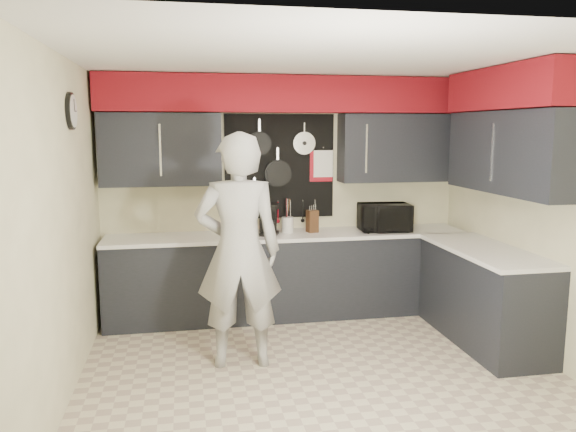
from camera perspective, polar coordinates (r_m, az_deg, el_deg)
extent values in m
plane|color=beige|center=(4.99, 3.27, -15.26)|extent=(4.00, 4.00, 0.00)
cube|color=beige|center=(6.31, -0.41, 2.13)|extent=(4.00, 0.01, 2.60)
cube|color=black|center=(6.02, -12.79, 6.60)|extent=(1.24, 0.32, 0.75)
cube|color=black|center=(6.47, 11.15, 6.80)|extent=(1.34, 0.32, 0.75)
cube|color=maroon|center=(6.10, -0.12, 12.25)|extent=(3.94, 0.36, 0.38)
cube|color=black|center=(6.26, -0.85, 5.07)|extent=(1.22, 0.03, 1.15)
cylinder|color=black|center=(6.17, -2.91, 7.37)|extent=(0.26, 0.04, 0.26)
cylinder|color=black|center=(6.22, -1.06, 4.35)|extent=(0.30, 0.04, 0.30)
cylinder|color=black|center=(6.22, -3.41, 1.46)|extent=(0.27, 0.04, 0.27)
cylinder|color=silver|center=(6.26, 1.66, 7.40)|extent=(0.25, 0.02, 0.25)
cube|color=maroon|center=(6.34, 3.39, 5.05)|extent=(0.26, 0.01, 0.34)
cube|color=white|center=(6.32, 3.61, 5.32)|extent=(0.22, 0.01, 0.30)
cylinder|color=silver|center=(6.23, -4.88, 0.44)|extent=(0.01, 0.01, 0.20)
cylinder|color=silver|center=(6.24, -3.59, 0.47)|extent=(0.01, 0.01, 0.20)
cylinder|color=silver|center=(6.26, -2.30, 0.51)|extent=(0.01, 0.01, 0.20)
cylinder|color=silver|center=(6.28, -1.02, 0.54)|extent=(0.01, 0.01, 0.20)
cylinder|color=silver|center=(6.31, 0.25, 0.57)|extent=(0.01, 0.01, 0.20)
cylinder|color=silver|center=(6.34, 1.51, 0.61)|extent=(0.01, 0.01, 0.20)
cylinder|color=silver|center=(6.37, 2.75, 0.64)|extent=(0.01, 0.01, 0.20)
cube|color=beige|center=(5.45, 24.23, 0.28)|extent=(0.01, 3.50, 2.60)
cube|color=black|center=(5.57, 21.50, 6.04)|extent=(0.32, 1.70, 0.75)
cube|color=maroon|center=(5.56, 21.66, 11.97)|extent=(0.36, 1.70, 0.38)
cube|color=beige|center=(4.57, -21.66, -1.08)|extent=(0.01, 3.50, 2.60)
cylinder|color=black|center=(4.90, -21.19, 9.92)|extent=(0.04, 0.30, 0.30)
cylinder|color=white|center=(4.90, -20.93, 9.93)|extent=(0.01, 0.26, 0.26)
cube|color=black|center=(6.18, 0.09, -6.12)|extent=(3.90, 0.60, 0.88)
cube|color=white|center=(6.07, 0.11, -1.96)|extent=(3.90, 0.63, 0.04)
cube|color=black|center=(5.76, 19.25, -7.77)|extent=(0.60, 1.60, 0.88)
cube|color=white|center=(5.64, 19.36, -3.30)|extent=(0.63, 1.60, 0.04)
cube|color=black|center=(6.05, 0.55, -10.32)|extent=(3.90, 0.06, 0.10)
imported|color=black|center=(6.28, 9.77, -0.14)|extent=(0.57, 0.41, 0.30)
cube|color=#371F11|center=(6.12, 2.48, -0.53)|extent=(0.13, 0.13, 0.24)
cylinder|color=silver|center=(6.10, -0.05, -0.90)|extent=(0.13, 0.13, 0.17)
cube|color=black|center=(5.98, -1.92, -1.78)|extent=(0.24, 0.27, 0.03)
cube|color=black|center=(6.03, -2.04, -0.18)|extent=(0.19, 0.11, 0.30)
cube|color=black|center=(5.93, -1.93, 0.95)|extent=(0.24, 0.27, 0.06)
cylinder|color=black|center=(5.94, -1.89, -1.01)|extent=(0.11, 0.11, 0.14)
imported|color=#A9A9A6|center=(4.80, -5.05, -3.59)|extent=(0.76, 0.53, 2.02)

